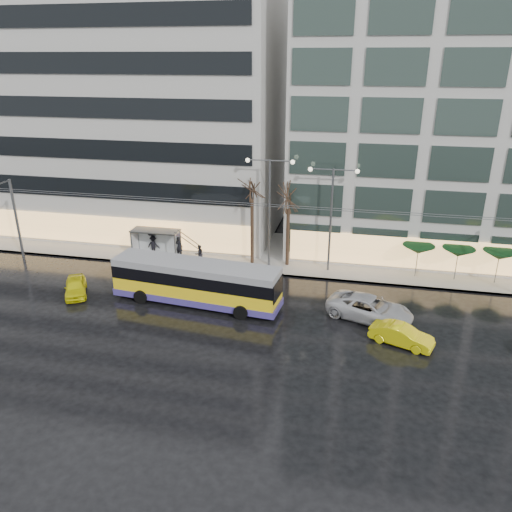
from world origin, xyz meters
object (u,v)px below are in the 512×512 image
(bus_shelter, at_px, (153,237))
(taxi_a, at_px, (76,287))
(street_lamp_near, at_px, (270,198))
(trolleybus, at_px, (196,284))

(bus_shelter, height_order, taxi_a, bus_shelter)
(bus_shelter, distance_m, street_lamp_near, 11.14)
(bus_shelter, height_order, street_lamp_near, street_lamp_near)
(trolleybus, bearing_deg, street_lamp_near, 63.61)
(trolleybus, xyz_separation_m, street_lamp_near, (3.85, 7.75, 4.45))
(trolleybus, distance_m, street_lamp_near, 9.73)
(bus_shelter, bearing_deg, taxi_a, -108.79)
(trolleybus, height_order, taxi_a, trolleybus)
(trolleybus, relative_size, bus_shelter, 2.96)
(bus_shelter, relative_size, street_lamp_near, 0.47)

